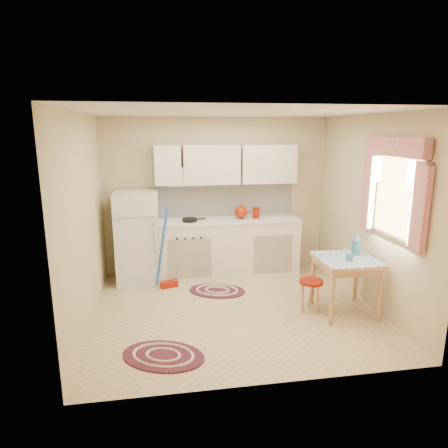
{
  "coord_description": "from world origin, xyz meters",
  "views": [
    {
      "loc": [
        -0.93,
        -4.75,
        2.3
      ],
      "look_at": [
        -0.1,
        0.25,
        1.1
      ],
      "focal_mm": 32.0,
      "sensor_mm": 36.0,
      "label": 1
    }
  ],
  "objects_px": {
    "fridge": "(138,237)",
    "base_cabinets": "(227,248)",
    "table": "(345,286)",
    "stool": "(311,296)"
  },
  "relations": [
    {
      "from": "fridge",
      "to": "base_cabinets",
      "type": "relative_size",
      "value": 0.62
    },
    {
      "from": "table",
      "to": "stool",
      "type": "height_order",
      "value": "table"
    },
    {
      "from": "table",
      "to": "stool",
      "type": "bearing_deg",
      "value": 167.2
    },
    {
      "from": "fridge",
      "to": "stool",
      "type": "bearing_deg",
      "value": -33.08
    },
    {
      "from": "fridge",
      "to": "stool",
      "type": "relative_size",
      "value": 3.33
    },
    {
      "from": "base_cabinets",
      "to": "stool",
      "type": "height_order",
      "value": "base_cabinets"
    },
    {
      "from": "base_cabinets",
      "to": "stool",
      "type": "distance_m",
      "value": 1.73
    },
    {
      "from": "base_cabinets",
      "to": "table",
      "type": "xyz_separation_m",
      "value": [
        1.25,
        -1.6,
        -0.08
      ]
    },
    {
      "from": "table",
      "to": "base_cabinets",
      "type": "bearing_deg",
      "value": 128.12
    },
    {
      "from": "table",
      "to": "stool",
      "type": "relative_size",
      "value": 1.71
    }
  ]
}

